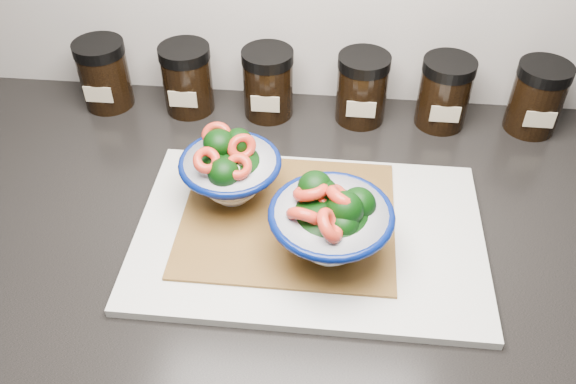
# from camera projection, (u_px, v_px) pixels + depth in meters

# --- Properties ---
(countertop) EXTENTS (3.50, 0.60, 0.04)m
(countertop) POSITION_uv_depth(u_px,v_px,m) (361.00, 231.00, 0.84)
(countertop) COLOR black
(countertop) RESTS_ON cabinet
(cutting_board) EXTENTS (0.45, 0.30, 0.01)m
(cutting_board) POSITION_uv_depth(u_px,v_px,m) (309.00, 234.00, 0.80)
(cutting_board) COLOR silver
(cutting_board) RESTS_ON countertop
(bamboo_mat) EXTENTS (0.28, 0.24, 0.00)m
(bamboo_mat) POSITION_uv_depth(u_px,v_px,m) (288.00, 218.00, 0.81)
(bamboo_mat) COLOR olive
(bamboo_mat) RESTS_ON cutting_board
(bowl_left) EXTENTS (0.14, 0.14, 0.10)m
(bowl_left) POSITION_uv_depth(u_px,v_px,m) (230.00, 171.00, 0.81)
(bowl_left) COLOR white
(bowl_left) RESTS_ON bamboo_mat
(bowl_right) EXTENTS (0.15, 0.15, 0.11)m
(bowl_right) POSITION_uv_depth(u_px,v_px,m) (331.00, 222.00, 0.73)
(bowl_right) COLOR white
(bowl_right) RESTS_ON bamboo_mat
(spice_jar_a) EXTENTS (0.08, 0.08, 0.11)m
(spice_jar_a) POSITION_uv_depth(u_px,v_px,m) (104.00, 74.00, 0.99)
(spice_jar_a) COLOR black
(spice_jar_a) RESTS_ON countertop
(spice_jar_b) EXTENTS (0.08, 0.08, 0.11)m
(spice_jar_b) POSITION_uv_depth(u_px,v_px,m) (187.00, 79.00, 0.98)
(spice_jar_b) COLOR black
(spice_jar_b) RESTS_ON countertop
(spice_jar_c) EXTENTS (0.08, 0.08, 0.11)m
(spice_jar_c) POSITION_uv_depth(u_px,v_px,m) (268.00, 83.00, 0.97)
(spice_jar_c) COLOR black
(spice_jar_c) RESTS_ON countertop
(spice_jar_d) EXTENTS (0.08, 0.08, 0.11)m
(spice_jar_d) POSITION_uv_depth(u_px,v_px,m) (362.00, 88.00, 0.96)
(spice_jar_d) COLOR black
(spice_jar_d) RESTS_ON countertop
(spice_jar_e) EXTENTS (0.08, 0.08, 0.11)m
(spice_jar_e) POSITION_uv_depth(u_px,v_px,m) (444.00, 93.00, 0.95)
(spice_jar_e) COLOR black
(spice_jar_e) RESTS_ON countertop
(spice_jar_f) EXTENTS (0.08, 0.08, 0.11)m
(spice_jar_f) POSITION_uv_depth(u_px,v_px,m) (537.00, 98.00, 0.94)
(spice_jar_f) COLOR black
(spice_jar_f) RESTS_ON countertop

